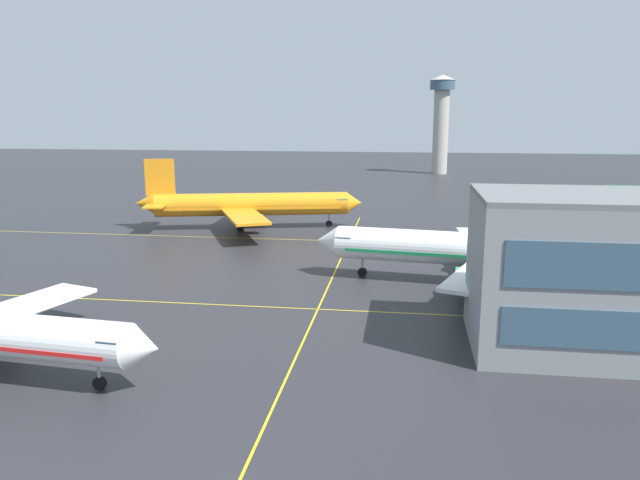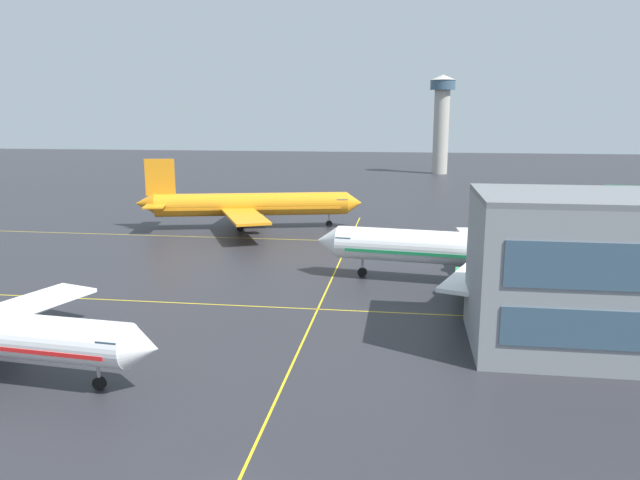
{
  "view_description": "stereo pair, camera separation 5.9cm",
  "coord_description": "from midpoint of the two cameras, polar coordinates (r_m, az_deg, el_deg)",
  "views": [
    {
      "loc": [
        9.06,
        -28.52,
        20.91
      ],
      "look_at": [
        -2.34,
        51.94,
        3.81
      ],
      "focal_mm": 34.2,
      "sensor_mm": 36.0,
      "label": 1
    },
    {
      "loc": [
        9.12,
        -28.51,
        20.91
      ],
      "look_at": [
        -2.34,
        51.94,
        3.81
      ],
      "focal_mm": 34.2,
      "sensor_mm": 36.0,
      "label": 2
    }
  ],
  "objects": [
    {
      "name": "airliner_second_row",
      "position": [
        76.71,
        14.82,
        -0.96
      ],
      "size": [
        41.27,
        35.3,
        12.83
      ],
      "color": "white",
      "rests_on": "ground"
    },
    {
      "name": "airliner_third_row",
      "position": [
        111.8,
        -6.68,
        3.29
      ],
      "size": [
        40.78,
        34.67,
        12.79
      ],
      "color": "orange",
      "rests_on": "ground"
    },
    {
      "name": "taxiway_markings",
      "position": [
        66.34,
        -0.23,
        -6.48
      ],
      "size": [
        135.73,
        118.09,
        0.01
      ],
      "color": "yellow",
      "rests_on": "ground"
    },
    {
      "name": "control_tower",
      "position": [
        214.88,
        11.27,
        11.28
      ],
      "size": [
        8.82,
        8.82,
        33.19
      ],
      "color": "#ADA89E",
      "rests_on": "ground"
    }
  ]
}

